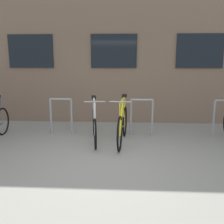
{
  "coord_description": "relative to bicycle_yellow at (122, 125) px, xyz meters",
  "views": [
    {
      "loc": [
        0.37,
        -4.22,
        1.85
      ],
      "look_at": [
        0.04,
        1.6,
        0.64
      ],
      "focal_mm": 40.88,
      "sensor_mm": 36.0,
      "label": 1
    }
  ],
  "objects": [
    {
      "name": "ground_plane",
      "position": [
        -0.29,
        -1.33,
        -0.4
      ],
      "size": [
        42.0,
        42.0,
        0.0
      ],
      "primitive_type": "plane",
      "color": "gray"
    },
    {
      "name": "bicycle_white",
      "position": [
        -0.64,
        0.08,
        -0.03
      ],
      "size": [
        0.44,
        1.68,
        1.02
      ],
      "color": "black",
      "rests_on": "ground"
    },
    {
      "name": "storefront_building",
      "position": [
        -0.29,
        5.37,
        3.08
      ],
      "size": [
        28.0,
        7.05,
        6.96
      ],
      "color": "#7A604C",
      "rests_on": "ground"
    },
    {
      "name": "bicycle_yellow",
      "position": [
        0.0,
        0.0,
        0.0
      ],
      "size": [
        0.44,
        1.82,
        1.06
      ],
      "color": "black",
      "rests_on": "ground"
    },
    {
      "name": "bike_rack",
      "position": [
        -0.54,
        0.57,
        0.14
      ],
      "size": [
        6.57,
        0.05,
        0.91
      ],
      "color": "gray",
      "rests_on": "ground"
    }
  ]
}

